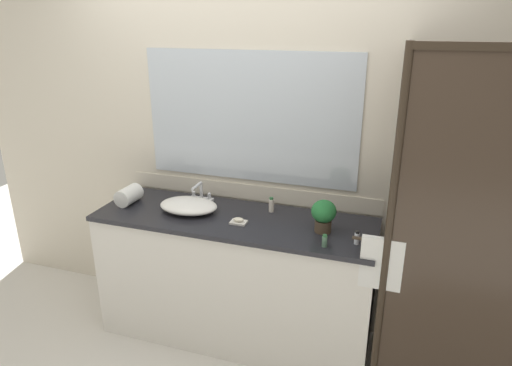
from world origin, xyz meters
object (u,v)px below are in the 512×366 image
at_px(sink_basin, 189,206).
at_px(amenity_bottle_shampoo, 271,205).
at_px(potted_plant, 324,214).
at_px(rolled_towel_near_edge, 129,195).
at_px(soap_dish, 239,221).
at_px(amenity_bottle_lotion, 325,241).
at_px(faucet, 201,194).
at_px(amenity_bottle_body_wash, 357,238).

distance_m(sink_basin, amenity_bottle_shampoo, 0.54).
xyz_separation_m(sink_basin, potted_plant, (0.89, -0.02, 0.07)).
bearing_deg(sink_basin, rolled_towel_near_edge, -179.05).
bearing_deg(rolled_towel_near_edge, potted_plant, -0.55).
xyz_separation_m(potted_plant, soap_dish, (-0.51, -0.05, -0.10)).
bearing_deg(soap_dish, potted_plant, 5.55).
xyz_separation_m(potted_plant, amenity_bottle_lotion, (0.04, -0.18, -0.08)).
bearing_deg(faucet, amenity_bottle_lotion, -22.66).
bearing_deg(sink_basin, faucet, 90.00).
distance_m(sink_basin, potted_plant, 0.89).
height_order(faucet, rolled_towel_near_edge, faucet).
height_order(amenity_bottle_shampoo, amenity_bottle_body_wash, amenity_bottle_shampoo).
xyz_separation_m(sink_basin, amenity_bottle_body_wash, (1.10, -0.12, -0.00)).
height_order(faucet, amenity_bottle_lotion, faucet).
relative_size(amenity_bottle_body_wash, rolled_towel_near_edge, 0.44).
bearing_deg(potted_plant, soap_dish, -174.45).
height_order(faucet, potted_plant, potted_plant).
distance_m(potted_plant, amenity_bottle_lotion, 0.20).
xyz_separation_m(sink_basin, amenity_bottle_lotion, (0.93, -0.20, -0.00)).
bearing_deg(soap_dish, faucet, 145.57).
distance_m(sink_basin, faucet, 0.19).
bearing_deg(amenity_bottle_body_wash, amenity_bottle_lotion, -152.48).
bearing_deg(amenity_bottle_body_wash, potted_plant, 155.34).
height_order(soap_dish, amenity_bottle_shampoo, amenity_bottle_shampoo).
bearing_deg(soap_dish, rolled_towel_near_edge, 175.62).
relative_size(sink_basin, amenity_bottle_shampoo, 3.93).
relative_size(sink_basin, amenity_bottle_body_wash, 4.90).
distance_m(sink_basin, rolled_towel_near_edge, 0.45).
height_order(potted_plant, amenity_bottle_shampoo, potted_plant).
distance_m(faucet, amenity_bottle_shampoo, 0.52).
distance_m(potted_plant, amenity_bottle_body_wash, 0.24).
relative_size(amenity_bottle_shampoo, rolled_towel_near_edge, 0.55).
bearing_deg(rolled_towel_near_edge, amenity_bottle_shampoo, 10.11).
distance_m(soap_dish, amenity_bottle_lotion, 0.57).
bearing_deg(amenity_bottle_lotion, rolled_towel_near_edge, 171.94).
xyz_separation_m(faucet, rolled_towel_near_edge, (-0.44, -0.19, 0.01)).
bearing_deg(sink_basin, potted_plant, -1.30).
xyz_separation_m(faucet, soap_dish, (0.38, -0.26, -0.03)).
bearing_deg(potted_plant, amenity_bottle_lotion, -76.84).
height_order(faucet, soap_dish, faucet).
distance_m(amenity_bottle_shampoo, amenity_bottle_body_wash, 0.65).
relative_size(potted_plant, amenity_bottle_lotion, 2.75).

